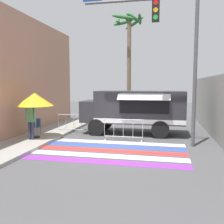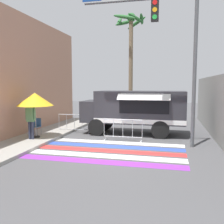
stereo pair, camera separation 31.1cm
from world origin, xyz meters
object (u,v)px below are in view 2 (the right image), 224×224
Objects in this scene: palm_tree at (130,43)px; patio_umbrella at (35,99)px; food_truck at (133,108)px; folding_chair at (36,125)px; traffic_signal_pole at (172,40)px; vendor_person at (31,118)px; barricade_front at (123,130)px; barricade_side at (74,124)px.

patio_umbrella is at bearing -117.03° from palm_tree.
patio_umbrella is 0.28× the size of palm_tree.
folding_chair is (-4.69, -2.11, -0.78)m from food_truck.
traffic_signal_pole is 3.77× the size of vendor_person.
vendor_person is at bearing -162.89° from barricade_front.
food_truck is 0.83× the size of traffic_signal_pole.
patio_umbrella is at bearing -168.33° from barricade_front.
patio_umbrella is 1.15× the size of barricade_side.
palm_tree is at bearing 76.68° from vendor_person.
palm_tree is at bearing 113.36° from traffic_signal_pole.
traffic_signal_pole reaches higher than barricade_front.
palm_tree reaches higher than vendor_person.
barricade_front is at bearing 166.25° from traffic_signal_pole.
food_truck reaches higher than barricade_side.
palm_tree reaches higher than folding_chair.
patio_umbrella is 2.95m from barricade_side.
vendor_person is (-0.01, -0.43, -0.84)m from patio_umbrella.
barricade_side is (1.11, 2.72, -0.65)m from vendor_person.
folding_chair is 0.48× the size of vendor_person.
traffic_signal_pole reaches higher than folding_chair.
barricade_front is at bearing -24.72° from barricade_side.
palm_tree is (3.55, 6.96, 3.66)m from patio_umbrella.
patio_umbrella reaches higher than barricade_side.
palm_tree reaches higher than food_truck.
palm_tree is at bearing 81.67° from folding_chair.
traffic_signal_pole is 7.81m from folding_chair.
vendor_person is 4.44m from barricade_front.
vendor_person is at bearing -173.35° from traffic_signal_pole.
vendor_person is at bearing -115.71° from palm_tree.
folding_chair is 2.23m from barricade_side.
vendor_person is (-4.40, -3.10, -0.27)m from food_truck.
patio_umbrella is 8.63m from palm_tree.
patio_umbrella reaches higher than vendor_person.
food_truck is at bearing 130.72° from traffic_signal_pole.
patio_umbrella is at bearing -115.67° from barricade_side.
traffic_signal_pole reaches higher than vendor_person.
folding_chair is at bearing -128.79° from barricade_side.
vendor_person is 3.01m from barricade_side.
patio_umbrella is 4.54m from barricade_front.
vendor_person is at bearing -144.89° from food_truck.
palm_tree is (-0.85, 4.29, 4.23)m from food_truck.
palm_tree is at bearing 101.15° from food_truck.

